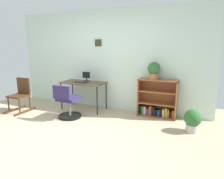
# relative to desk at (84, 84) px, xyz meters

# --- Properties ---
(ground_plane) EXTENTS (6.24, 6.24, 0.00)m
(ground_plane) POSITION_rel_desk_xyz_m (0.43, -1.74, -0.66)
(ground_plane) COLOR tan
(wall_back) EXTENTS (5.20, 0.12, 2.48)m
(wall_back) POSITION_rel_desk_xyz_m (0.43, 0.41, 0.58)
(wall_back) COLOR silver
(wall_back) RESTS_ON ground_plane
(desk) EXTENTS (1.11, 0.58, 0.71)m
(desk) POSITION_rel_desk_xyz_m (0.00, 0.00, 0.00)
(desk) COLOR brown
(desk) RESTS_ON ground_plane
(monitor) EXTENTS (0.20, 0.18, 0.24)m
(monitor) POSITION_rel_desk_xyz_m (0.02, 0.11, 0.16)
(monitor) COLOR #262628
(monitor) RESTS_ON desk
(keyboard) EXTENTS (0.34, 0.12, 0.02)m
(keyboard) POSITION_rel_desk_xyz_m (-0.01, -0.12, 0.06)
(keyboard) COLOR #2A212D
(keyboard) RESTS_ON desk
(office_chair) EXTENTS (0.52, 0.55, 0.78)m
(office_chair) POSITION_rel_desk_xyz_m (0.02, -0.70, -0.32)
(office_chair) COLOR black
(office_chair) RESTS_ON ground_plane
(rocking_chair) EXTENTS (0.42, 0.64, 0.82)m
(rocking_chair) POSITION_rel_desk_xyz_m (-1.37, -0.74, -0.23)
(rocking_chair) COLOR #412915
(rocking_chair) RESTS_ON ground_plane
(bookshelf_low) EXTENTS (0.86, 0.30, 0.87)m
(bookshelf_low) POSITION_rel_desk_xyz_m (1.82, 0.22, -0.28)
(bookshelf_low) COLOR #98552D
(bookshelf_low) RESTS_ON ground_plane
(potted_plant_on_shelf) EXTENTS (0.28, 0.28, 0.38)m
(potted_plant_on_shelf) POSITION_rel_desk_xyz_m (1.72, 0.16, 0.42)
(potted_plant_on_shelf) COLOR #9E6642
(potted_plant_on_shelf) RESTS_ON bookshelf_low
(potted_plant_floor) EXTENTS (0.32, 0.32, 0.44)m
(potted_plant_floor) POSITION_rel_desk_xyz_m (2.60, -0.40, -0.41)
(potted_plant_floor) COLOR #B7B2A8
(potted_plant_floor) RESTS_ON ground_plane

